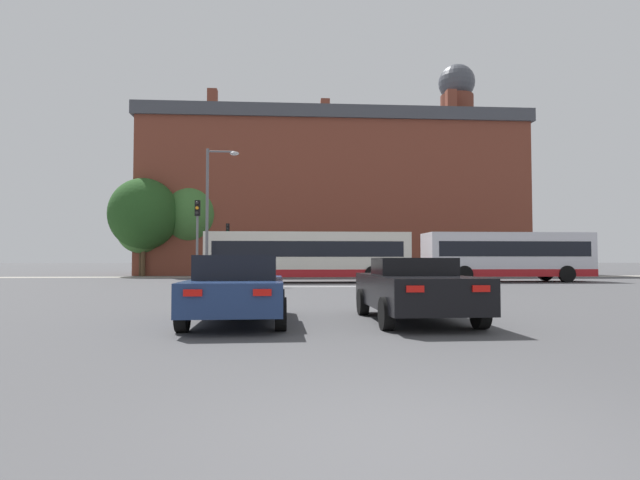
% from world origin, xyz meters
% --- Properties ---
extents(ground_plane, '(400.00, 400.00, 0.00)m').
position_xyz_m(ground_plane, '(0.00, 0.00, 0.00)').
color(ground_plane, '#474749').
extents(stop_line_strip, '(8.32, 0.30, 0.01)m').
position_xyz_m(stop_line_strip, '(0.00, 21.43, 0.00)').
color(stop_line_strip, silver).
rests_on(stop_line_strip, ground_plane).
extents(far_pavement, '(69.25, 2.50, 0.01)m').
position_xyz_m(far_pavement, '(0.00, 35.83, 0.01)').
color(far_pavement, gray).
rests_on(far_pavement, ground_plane).
extents(brick_civic_building, '(35.06, 12.13, 20.85)m').
position_xyz_m(brick_civic_building, '(3.52, 44.59, 7.55)').
color(brick_civic_building, brown).
rests_on(brick_civic_building, ground_plane).
extents(car_saloon_left, '(2.12, 4.40, 1.45)m').
position_xyz_m(car_saloon_left, '(-2.04, 7.34, 0.74)').
color(car_saloon_left, navy).
rests_on(car_saloon_left, ground_plane).
extents(car_roadster_right, '(2.15, 4.37, 1.40)m').
position_xyz_m(car_roadster_right, '(1.84, 7.33, 0.71)').
color(car_roadster_right, black).
rests_on(car_roadster_right, ground_plane).
extents(bus_crossing_lead, '(12.02, 2.66, 2.97)m').
position_xyz_m(bus_crossing_lead, '(0.27, 26.26, 1.59)').
color(bus_crossing_lead, silver).
rests_on(bus_crossing_lead, ground_plane).
extents(bus_crossing_trailing, '(10.10, 2.76, 3.00)m').
position_xyz_m(bus_crossing_trailing, '(12.56, 26.42, 1.61)').
color(bus_crossing_trailing, silver).
rests_on(bus_crossing_trailing, ground_plane).
extents(traffic_light_far_left, '(0.26, 0.31, 4.12)m').
position_xyz_m(traffic_light_far_left, '(-5.50, 34.81, 2.77)').
color(traffic_light_far_left, slate).
rests_on(traffic_light_far_left, ground_plane).
extents(traffic_light_near_left, '(0.26, 0.31, 4.38)m').
position_xyz_m(traffic_light_near_left, '(-5.53, 22.05, 2.93)').
color(traffic_light_near_left, slate).
rests_on(traffic_light_near_left, ground_plane).
extents(street_lamp_junction, '(1.82, 0.36, 7.55)m').
position_xyz_m(street_lamp_junction, '(-5.14, 24.41, 4.55)').
color(street_lamp_junction, slate).
rests_on(street_lamp_junction, ground_plane).
extents(pedestrian_waiting, '(0.43, 0.29, 1.58)m').
position_xyz_m(pedestrian_waiting, '(8.02, 35.45, 0.91)').
color(pedestrian_waiting, brown).
rests_on(pedestrian_waiting, ground_plane).
extents(tree_by_building, '(5.67, 5.67, 8.11)m').
position_xyz_m(tree_by_building, '(-12.83, 38.49, 5.13)').
color(tree_by_building, '#4C3823').
rests_on(tree_by_building, ground_plane).
extents(tree_kerbside, '(5.14, 5.14, 7.87)m').
position_xyz_m(tree_kerbside, '(-9.21, 40.23, 5.16)').
color(tree_kerbside, '#4C3823').
rests_on(tree_kerbside, ground_plane).
extents(tree_distant, '(3.98, 3.98, 6.06)m').
position_xyz_m(tree_distant, '(-13.17, 38.92, 3.96)').
color(tree_distant, '#4C3823').
rests_on(tree_distant, ground_plane).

